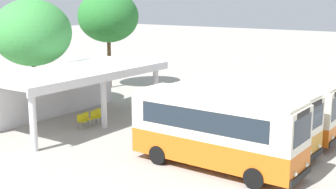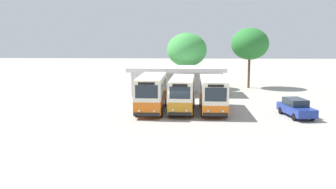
{
  "view_description": "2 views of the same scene",
  "coord_description": "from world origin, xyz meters",
  "px_view_note": "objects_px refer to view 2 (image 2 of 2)",
  "views": [
    {
      "loc": [
        -20.16,
        -6.93,
        7.65
      ],
      "look_at": [
        0.56,
        7.34,
        2.42
      ],
      "focal_mm": 49.86,
      "sensor_mm": 36.0,
      "label": 1
    },
    {
      "loc": [
        0.8,
        -31.91,
        7.05
      ],
      "look_at": [
        -0.79,
        4.22,
        1.41
      ],
      "focal_mm": 39.64,
      "sensor_mm": 36.0,
      "label": 2
    }
  ],
  "objects_px": {
    "city_bus_nearest_orange": "(152,92)",
    "city_bus_second_in_row": "(182,93)",
    "waiting_chair_second_from_end": "(174,91)",
    "waiting_chair_fourth_seat": "(183,91)",
    "waiting_chair_end_by_column": "(169,91)",
    "waiting_chair_middle_seat": "(178,91)",
    "city_bus_middle_cream": "(213,93)",
    "parked_car_flank": "(296,108)"
  },
  "relations": [
    {
      "from": "waiting_chair_end_by_column",
      "to": "waiting_chair_middle_seat",
      "type": "height_order",
      "value": "same"
    },
    {
      "from": "waiting_chair_middle_seat",
      "to": "waiting_chair_fourth_seat",
      "type": "relative_size",
      "value": 1.0
    },
    {
      "from": "waiting_chair_middle_seat",
      "to": "waiting_chair_fourth_seat",
      "type": "distance_m",
      "value": 0.57
    },
    {
      "from": "waiting_chair_second_from_end",
      "to": "waiting_chair_middle_seat",
      "type": "xyz_separation_m",
      "value": [
        0.56,
        -0.1,
        0.0
      ]
    },
    {
      "from": "parked_car_flank",
      "to": "waiting_chair_fourth_seat",
      "type": "relative_size",
      "value": 5.52
    },
    {
      "from": "city_bus_second_in_row",
      "to": "waiting_chair_middle_seat",
      "type": "relative_size",
      "value": 9.08
    },
    {
      "from": "city_bus_second_in_row",
      "to": "parked_car_flank",
      "type": "relative_size",
      "value": 1.64
    },
    {
      "from": "city_bus_nearest_orange",
      "to": "city_bus_second_in_row",
      "type": "xyz_separation_m",
      "value": [
        2.9,
        0.18,
        -0.09
      ]
    },
    {
      "from": "city_bus_nearest_orange",
      "to": "waiting_chair_middle_seat",
      "type": "distance_m",
      "value": 10.14
    },
    {
      "from": "waiting_chair_fourth_seat",
      "to": "waiting_chair_second_from_end",
      "type": "bearing_deg",
      "value": -178.04
    },
    {
      "from": "waiting_chair_fourth_seat",
      "to": "waiting_chair_end_by_column",
      "type": "bearing_deg",
      "value": -176.15
    },
    {
      "from": "waiting_chair_middle_seat",
      "to": "waiting_chair_fourth_seat",
      "type": "bearing_deg",
      "value": 13.74
    },
    {
      "from": "city_bus_nearest_orange",
      "to": "waiting_chair_fourth_seat",
      "type": "distance_m",
      "value": 10.41
    },
    {
      "from": "waiting_chair_end_by_column",
      "to": "city_bus_nearest_orange",
      "type": "bearing_deg",
      "value": -97.4
    },
    {
      "from": "city_bus_second_in_row",
      "to": "waiting_chair_second_from_end",
      "type": "bearing_deg",
      "value": 96.34
    },
    {
      "from": "city_bus_middle_cream",
      "to": "waiting_chair_end_by_column",
      "type": "height_order",
      "value": "city_bus_middle_cream"
    },
    {
      "from": "parked_car_flank",
      "to": "waiting_chair_second_from_end",
      "type": "relative_size",
      "value": 5.52
    },
    {
      "from": "city_bus_second_in_row",
      "to": "waiting_chair_middle_seat",
      "type": "xyz_separation_m",
      "value": [
        -0.52,
        9.58,
        -1.26
      ]
    },
    {
      "from": "waiting_chair_end_by_column",
      "to": "waiting_chair_second_from_end",
      "type": "bearing_deg",
      "value": 7.6
    },
    {
      "from": "waiting_chair_fourth_seat",
      "to": "city_bus_middle_cream",
      "type": "bearing_deg",
      "value": -73.51
    },
    {
      "from": "city_bus_middle_cream",
      "to": "waiting_chair_end_by_column",
      "type": "distance_m",
      "value": 10.65
    },
    {
      "from": "waiting_chair_middle_seat",
      "to": "waiting_chair_end_by_column",
      "type": "bearing_deg",
      "value": 178.78
    },
    {
      "from": "city_bus_second_in_row",
      "to": "waiting_chair_middle_seat",
      "type": "distance_m",
      "value": 9.68
    },
    {
      "from": "city_bus_middle_cream",
      "to": "waiting_chair_middle_seat",
      "type": "distance_m",
      "value": 10.2
    },
    {
      "from": "city_bus_nearest_orange",
      "to": "city_bus_second_in_row",
      "type": "height_order",
      "value": "city_bus_nearest_orange"
    },
    {
      "from": "city_bus_middle_cream",
      "to": "parked_car_flank",
      "type": "bearing_deg",
      "value": -16.44
    },
    {
      "from": "parked_car_flank",
      "to": "waiting_chair_end_by_column",
      "type": "xyz_separation_m",
      "value": [
        -11.75,
        11.68,
        -0.31
      ]
    },
    {
      "from": "city_bus_second_in_row",
      "to": "city_bus_nearest_orange",
      "type": "bearing_deg",
      "value": -176.44
    },
    {
      "from": "city_bus_middle_cream",
      "to": "waiting_chair_end_by_column",
      "type": "xyz_separation_m",
      "value": [
        -4.54,
        9.55,
        -1.26
      ]
    },
    {
      "from": "waiting_chair_fourth_seat",
      "to": "parked_car_flank",
      "type": "bearing_deg",
      "value": -49.49
    },
    {
      "from": "parked_car_flank",
      "to": "waiting_chair_second_from_end",
      "type": "bearing_deg",
      "value": 133.59
    },
    {
      "from": "waiting_chair_second_from_end",
      "to": "city_bus_nearest_orange",
      "type": "bearing_deg",
      "value": -100.51
    },
    {
      "from": "waiting_chair_second_from_end",
      "to": "waiting_chair_fourth_seat",
      "type": "distance_m",
      "value": 1.12
    },
    {
      "from": "city_bus_middle_cream",
      "to": "waiting_chair_second_from_end",
      "type": "relative_size",
      "value": 9.44
    },
    {
      "from": "city_bus_second_in_row",
      "to": "parked_car_flank",
      "type": "bearing_deg",
      "value": -11.62
    },
    {
      "from": "parked_car_flank",
      "to": "waiting_chair_middle_seat",
      "type": "relative_size",
      "value": 5.52
    },
    {
      "from": "waiting_chair_middle_seat",
      "to": "waiting_chair_fourth_seat",
      "type": "height_order",
      "value": "same"
    },
    {
      "from": "waiting_chair_fourth_seat",
      "to": "waiting_chair_middle_seat",
      "type": "bearing_deg",
      "value": -166.26
    },
    {
      "from": "city_bus_second_in_row",
      "to": "city_bus_middle_cream",
      "type": "xyz_separation_m",
      "value": [
        2.9,
        0.05,
        -0.0
      ]
    },
    {
      "from": "city_bus_middle_cream",
      "to": "waiting_chair_second_from_end",
      "type": "xyz_separation_m",
      "value": [
        -3.98,
        9.63,
        -1.26
      ]
    },
    {
      "from": "waiting_chair_end_by_column",
      "to": "parked_car_flank",
      "type": "bearing_deg",
      "value": -44.83
    },
    {
      "from": "waiting_chair_second_from_end",
      "to": "waiting_chair_middle_seat",
      "type": "height_order",
      "value": "same"
    }
  ]
}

